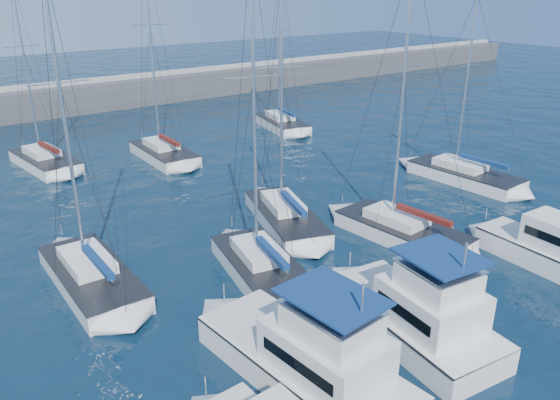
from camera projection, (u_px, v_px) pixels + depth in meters
ground at (422, 318)px, 24.39m from camera, size 220.00×220.00×0.00m
breakwater at (68, 102)px, 62.86m from camera, size 160.00×6.00×4.45m
motor_yacht_port_inner at (312, 360)px, 19.93m from camera, size 4.15×9.40×4.69m
motor_yacht_stbd_inner at (419, 315)px, 22.64m from camera, size 4.46×8.41×4.69m
motor_yacht_stbd_outer at (545, 248)px, 28.75m from camera, size 2.88×6.51×3.20m
sailboat_mid_a at (92, 276)px, 26.78m from camera, size 3.10×8.14×15.84m
sailboat_mid_b at (262, 267)px, 27.67m from camera, size 4.53×7.96×16.01m
sailboat_mid_c at (285, 216)px, 33.63m from camera, size 5.30×8.71×15.13m
sailboat_mid_d at (402, 230)px, 31.74m from camera, size 3.84×8.19×15.70m
sailboat_mid_e at (464, 175)px, 40.84m from camera, size 3.52×8.57×13.52m
sailboat_back_a at (45, 161)px, 44.00m from camera, size 4.01×8.03×15.13m
sailboat_back_b at (164, 153)px, 46.00m from camera, size 3.31×7.79×17.44m
sailboat_back_c at (282, 123)px, 55.61m from camera, size 4.56×8.00×15.17m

